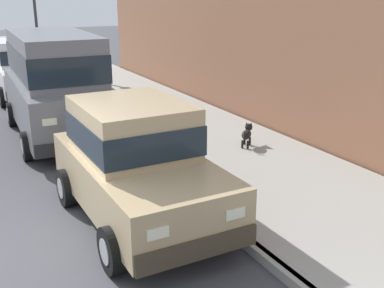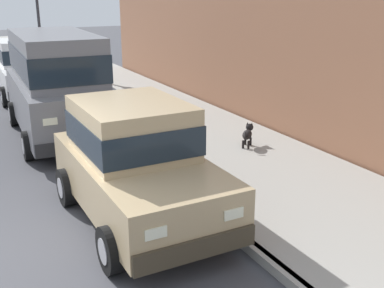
{
  "view_description": "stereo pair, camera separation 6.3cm",
  "coord_description": "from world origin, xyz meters",
  "views": [
    {
      "loc": [
        -0.27,
        -6.25,
        3.51
      ],
      "look_at": [
        3.5,
        0.94,
        0.85
      ],
      "focal_mm": 44.59,
      "sensor_mm": 36.0,
      "label": 1
    },
    {
      "loc": [
        -0.22,
        -6.28,
        3.51
      ],
      "look_at": [
        3.5,
        0.94,
        0.85
      ],
      "focal_mm": 44.59,
      "sensor_mm": 36.0,
      "label": 2
    }
  ],
  "objects": [
    {
      "name": "car_white_hatchback",
      "position": [
        2.14,
        10.45,
        0.98
      ],
      "size": [
        1.99,
        3.82,
        1.88
      ],
      "color": "white",
      "rests_on": "ground"
    },
    {
      "name": "sidewalk",
      "position": [
        5.0,
        0.0,
        0.07
      ],
      "size": [
        3.6,
        64.0,
        0.14
      ],
      "primitive_type": "cube",
      "color": "#99968E",
      "rests_on": "ground"
    },
    {
      "name": "dog_black",
      "position": [
        5.55,
        2.18,
        0.43
      ],
      "size": [
        0.56,
        0.58,
        0.49
      ],
      "color": "black",
      "rests_on": "sidewalk"
    },
    {
      "name": "street_lamp",
      "position": [
        3.55,
        15.25,
        2.91
      ],
      "size": [
        0.36,
        0.36,
        4.42
      ],
      "color": "#2D2D33",
      "rests_on": "sidewalk"
    },
    {
      "name": "car_grey_van",
      "position": [
        2.1,
        5.33,
        1.39
      ],
      "size": [
        2.25,
        4.96,
        2.52
      ],
      "color": "slate",
      "rests_on": "ground"
    },
    {
      "name": "building_facade",
      "position": [
        7.1,
        4.29,
        2.5
      ],
      "size": [
        0.5,
        20.0,
        4.99
      ],
      "primitive_type": "cube",
      "color": "#8C5B42",
      "rests_on": "ground"
    },
    {
      "name": "car_tan_hatchback",
      "position": [
        2.17,
        0.24,
        0.98
      ],
      "size": [
        1.99,
        3.82,
        1.88
      ],
      "color": "tan",
      "rests_on": "ground"
    },
    {
      "name": "curb",
      "position": [
        3.2,
        0.0,
        0.07
      ],
      "size": [
        0.16,
        64.0,
        0.14
      ],
      "primitive_type": "cube",
      "color": "gray",
      "rests_on": "ground"
    }
  ]
}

